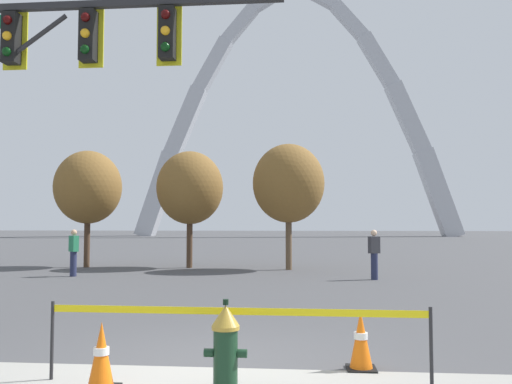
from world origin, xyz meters
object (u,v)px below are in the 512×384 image
Objects in this scene: traffic_cone_by_hydrant at (101,356)px; pedestrian_standing_center at (74,252)px; traffic_signal_gantry at (29,82)px; pedestrian_walking_left at (374,254)px; monument_arch at (294,123)px; traffic_cone_mid_sidewalk at (361,340)px; fire_hydrant at (226,349)px.

pedestrian_standing_center is (-5.61, 11.76, 0.46)m from traffic_cone_by_hydrant.
pedestrian_walking_left is at bearing 50.65° from traffic_signal_gantry.
traffic_cone_mid_sidewalk is at bearing -88.44° from monument_arch.
pedestrian_walking_left is at bearing 81.57° from traffic_cone_mid_sidewalk.
pedestrian_walking_left is (1.56, 10.54, 0.46)m from traffic_cone_mid_sidewalk.
traffic_cone_mid_sidewalk is (1.53, 1.04, -0.11)m from fire_hydrant.
traffic_signal_gantry is (-2.56, 3.02, 3.91)m from traffic_cone_by_hydrant.
fire_hydrant is at bearing -104.97° from pedestrian_walking_left.
traffic_cone_mid_sidewalk is 10.67m from pedestrian_walking_left.
fire_hydrant is 0.15× the size of traffic_signal_gantry.
traffic_signal_gantry is 4.04× the size of pedestrian_walking_left.
traffic_cone_mid_sidewalk is 13.69m from pedestrian_standing_center.
traffic_cone_by_hydrant is 5.57m from traffic_signal_gantry.
traffic_cone_mid_sidewalk is (2.90, 1.04, 0.00)m from traffic_cone_by_hydrant.
pedestrian_standing_center is at bearing -96.68° from monument_arch.
fire_hydrant is at bearing -37.58° from traffic_signal_gantry.
traffic_cone_by_hydrant is at bearing -64.51° from pedestrian_standing_center.
traffic_cone_mid_sidewalk is at bearing 19.77° from traffic_cone_by_hydrant.
monument_arch is at bearing 86.84° from traffic_signal_gantry.
monument_arch is at bearing 91.56° from traffic_cone_mid_sidewalk.
fire_hydrant is 13.67m from pedestrian_standing_center.
traffic_cone_by_hydrant is 1.00× the size of traffic_cone_mid_sidewalk.
monument_arch reaches higher than traffic_cone_by_hydrant.
traffic_cone_by_hydrant is 0.11× the size of traffic_signal_gantry.
monument_arch is 28.72× the size of pedestrian_standing_center.
pedestrian_walking_left is at bearing -1.01° from pedestrian_standing_center.
traffic_signal_gantry reaches higher than traffic_cone_mid_sidewalk.
traffic_signal_gantry reaches higher than pedestrian_standing_center.
traffic_cone_by_hydrant and traffic_cone_mid_sidewalk have the same top height.
pedestrian_walking_left is 1.00× the size of pedestrian_standing_center.
monument_arch reaches higher than traffic_cone_mid_sidewalk.
traffic_cone_mid_sidewalk is 69.39m from monument_arch.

